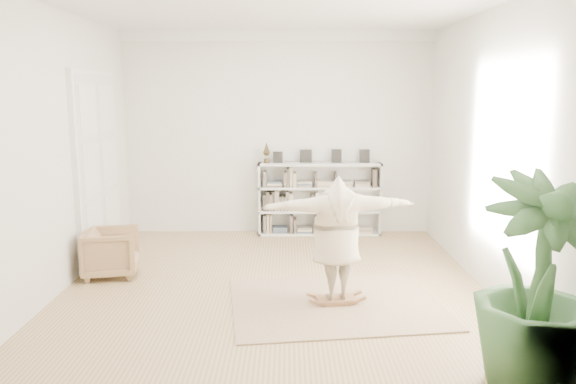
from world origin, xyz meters
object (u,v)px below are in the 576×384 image
object	(u,v)px
person	(337,235)
houseplant	(537,284)
bookshelf	(319,200)
armchair	(111,252)
rocker_board	(336,299)

from	to	relation	value
person	houseplant	xyz separation A→B (m)	(1.54, -1.93, 0.08)
bookshelf	armchair	distance (m)	3.85
armchair	rocker_board	xyz separation A→B (m)	(3.06, -1.10, -0.27)
bookshelf	rocker_board	world-z (taller)	bookshelf
bookshelf	person	bearing A→B (deg)	-89.67
rocker_board	person	xyz separation A→B (m)	(0.00, 0.00, 0.80)
armchair	person	bearing A→B (deg)	-119.63
bookshelf	rocker_board	bearing A→B (deg)	-89.67
armchair	houseplant	world-z (taller)	houseplant
houseplant	rocker_board	bearing A→B (deg)	128.55
armchair	rocker_board	distance (m)	3.27
bookshelf	houseplant	world-z (taller)	houseplant
bookshelf	rocker_board	size ratio (longest dim) A/B	4.34
bookshelf	person	distance (m)	3.45
person	armchair	bearing A→B (deg)	-27.18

